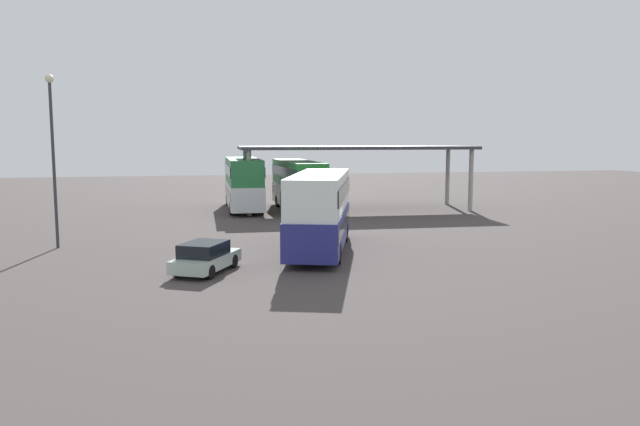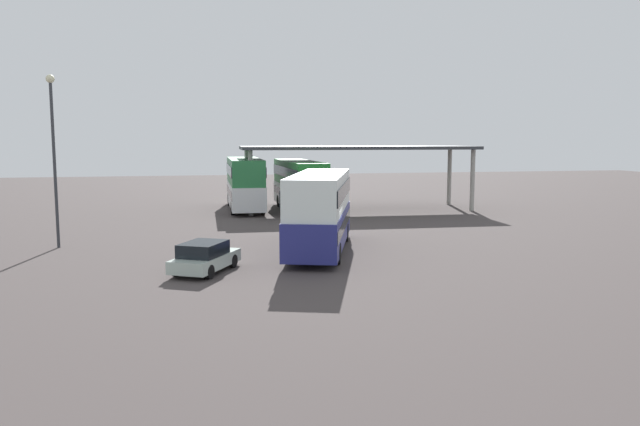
{
  "view_description": "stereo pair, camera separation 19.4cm",
  "coord_description": "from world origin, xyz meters",
  "px_view_note": "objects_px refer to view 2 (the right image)",
  "views": [
    {
      "loc": [
        -6.38,
        -28.53,
        5.85
      ],
      "look_at": [
        0.31,
        2.37,
        2.0
      ],
      "focal_mm": 34.82,
      "sensor_mm": 36.0,
      "label": 1
    },
    {
      "loc": [
        -6.19,
        -28.57,
        5.85
      ],
      "look_at": [
        0.31,
        2.37,
        2.0
      ],
      "focal_mm": 34.82,
      "sensor_mm": 36.0,
      "label": 2
    }
  ],
  "objects_px": {
    "double_decker_main": "(320,209)",
    "double_decker_near_canopy": "(245,182)",
    "parked_hatchback": "(205,257)",
    "double_decker_mid_row": "(299,184)",
    "lamppost_tall": "(53,142)"
  },
  "relations": [
    {
      "from": "double_decker_main",
      "to": "double_decker_near_canopy",
      "type": "distance_m",
      "value": 19.6
    },
    {
      "from": "double_decker_main",
      "to": "parked_hatchback",
      "type": "relative_size",
      "value": 2.53
    },
    {
      "from": "parked_hatchback",
      "to": "double_decker_mid_row",
      "type": "distance_m",
      "value": 23.03
    },
    {
      "from": "parked_hatchback",
      "to": "double_decker_near_canopy",
      "type": "distance_m",
      "value": 23.74
    },
    {
      "from": "double_decker_near_canopy",
      "to": "lamppost_tall",
      "type": "distance_m",
      "value": 19.52
    },
    {
      "from": "double_decker_mid_row",
      "to": "lamppost_tall",
      "type": "xyz_separation_m",
      "value": [
        -15.51,
        -13.72,
        3.4
      ]
    },
    {
      "from": "double_decker_main",
      "to": "lamppost_tall",
      "type": "relative_size",
      "value": 1.17
    },
    {
      "from": "lamppost_tall",
      "to": "parked_hatchback",
      "type": "bearing_deg",
      "value": -46.17
    },
    {
      "from": "parked_hatchback",
      "to": "lamppost_tall",
      "type": "distance_m",
      "value": 11.93
    },
    {
      "from": "double_decker_near_canopy",
      "to": "double_decker_mid_row",
      "type": "relative_size",
      "value": 0.93
    },
    {
      "from": "double_decker_mid_row",
      "to": "lamppost_tall",
      "type": "relative_size",
      "value": 1.24
    },
    {
      "from": "double_decker_main",
      "to": "lamppost_tall",
      "type": "height_order",
      "value": "lamppost_tall"
    },
    {
      "from": "double_decker_main",
      "to": "double_decker_mid_row",
      "type": "bearing_deg",
      "value": 11.02
    },
    {
      "from": "parked_hatchback",
      "to": "double_decker_mid_row",
      "type": "height_order",
      "value": "double_decker_mid_row"
    },
    {
      "from": "double_decker_main",
      "to": "parked_hatchback",
      "type": "bearing_deg",
      "value": 140.73
    }
  ]
}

